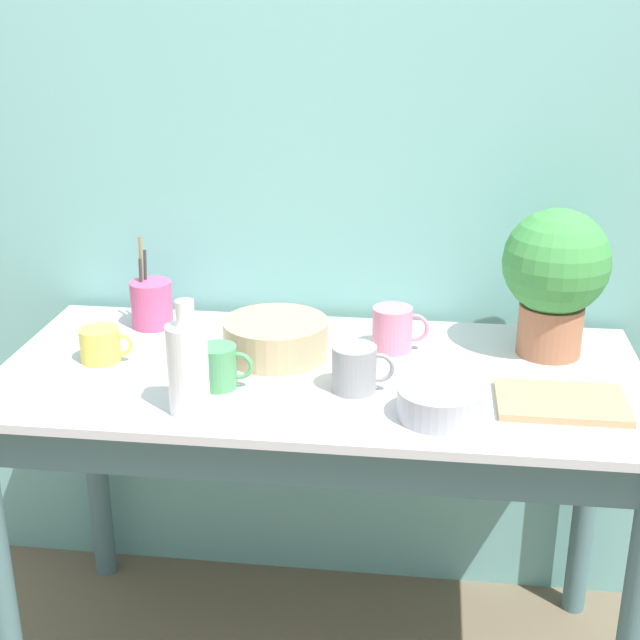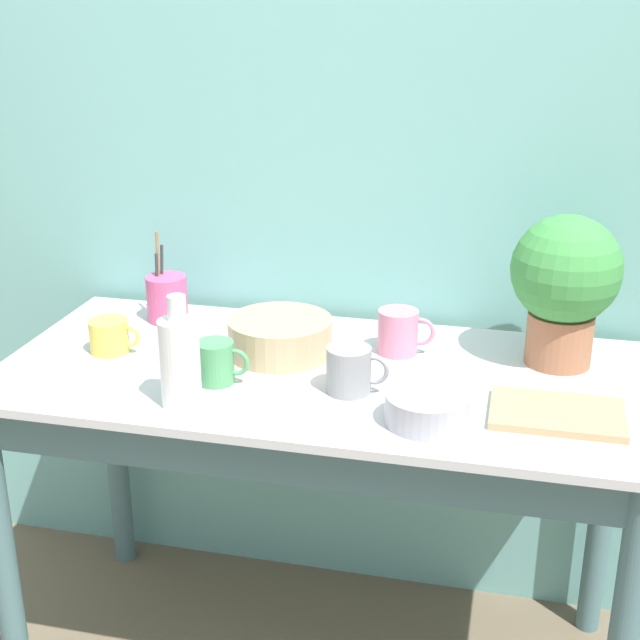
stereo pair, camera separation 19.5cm
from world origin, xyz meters
The scene contains 12 objects.
wall_back centered at (0.00, 0.74, 1.20)m, with size 6.00×0.05×2.40m.
counter_table centered at (0.00, 0.31, 0.66)m, with size 1.45×0.68×0.81m.
potted_plant centered at (0.52, 0.50, 1.01)m, with size 0.24×0.24×0.34m.
bowl_wash_large centered at (-0.11, 0.41, 0.86)m, with size 0.24×0.24×0.09m.
bottle_tall centered at (-0.24, 0.11, 0.91)m, with size 0.08×0.08×0.24m.
mug_yellow centered at (-0.50, 0.33, 0.85)m, with size 0.12×0.09×0.08m.
mug_green centered at (-0.20, 0.23, 0.86)m, with size 0.12×0.08×0.09m.
mug_pink centered at (0.16, 0.48, 0.87)m, with size 0.13×0.09×0.10m.
mug_grey centered at (0.09, 0.25, 0.86)m, with size 0.13×0.10×0.10m.
bowl_small_steel centered at (0.26, 0.14, 0.84)m, with size 0.17×0.17×0.06m.
utensil_cup centered at (-0.45, 0.56, 0.87)m, with size 0.10×0.10×0.23m.
tray_board centered at (0.51, 0.22, 0.82)m, with size 0.26×0.18×0.02m.
Camera 2 is at (0.42, -1.44, 1.63)m, focal length 50.00 mm.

